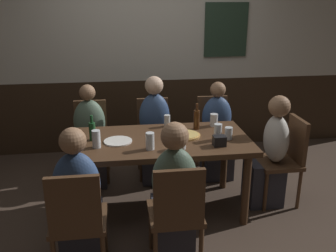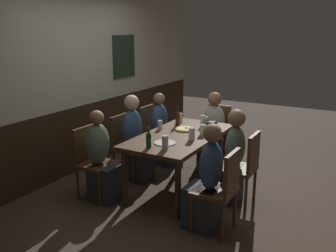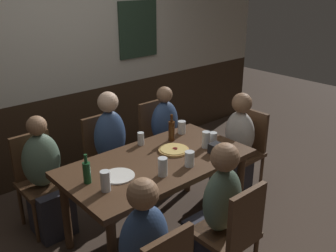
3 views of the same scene
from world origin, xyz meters
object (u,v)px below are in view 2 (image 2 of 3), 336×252
person_mid_far (135,144)px  pizza (185,129)px  pint_glass_stout (206,121)px  pint_glass_amber (165,143)px  chair_mid_near (244,165)px  beer_bottle_brown (178,118)px  chair_head_east (216,130)px  chair_mid_far (126,143)px  chair_left_far (92,158)px  chair_left_near (221,187)px  person_left_near (206,185)px  person_head_east (212,134)px  plate_white_large (165,143)px  person_left_far (102,163)px  tumbler_water (160,125)px  beer_glass_half (203,130)px  dining_table (180,141)px  chair_right_far (153,131)px  condiment_caddy (212,125)px  beer_bottle_green (149,140)px  highball_clear (192,135)px  beer_glass_tall (203,122)px  person_mid_near (231,163)px  person_right_far (162,135)px  pint_glass_pale (180,118)px

person_mid_far → pizza: person_mid_far is taller
pint_glass_stout → pint_glass_amber: pint_glass_amber is taller
chair_mid_near → beer_bottle_brown: bearing=71.1°
chair_head_east → chair_mid_far: same height
chair_left_far → chair_left_near: same height
chair_mid_near → person_left_near: size_ratio=0.77×
person_head_east → plate_white_large: size_ratio=4.35×
chair_mid_near → person_left_far: size_ratio=0.79×
person_left_near → plate_white_large: bearing=65.5°
person_head_east → tumbler_water: 1.08m
person_mid_far → beer_glass_half: bearing=-81.9°
chair_left_far → pizza: (0.94, -0.80, 0.26)m
chair_mid_near → person_mid_far: bearing=90.0°
dining_table → pizza: size_ratio=5.87×
chair_right_far → person_head_east: size_ratio=0.79×
chair_head_east → condiment_caddy: 0.83m
tumbler_water → person_head_east: bearing=-19.7°
condiment_caddy → beer_bottle_brown: bearing=103.2°
chair_left_near → pizza: size_ratio=3.19×
chair_right_far → tumbler_water: chair_right_far is taller
chair_right_far → beer_bottle_brown: beer_bottle_brown is taller
beer_glass_half → beer_bottle_green: 0.83m
chair_left_far → highball_clear: (0.58, -1.08, 0.31)m
chair_left_far → person_head_east: person_head_east is taller
chair_left_far → plate_white_large: (0.30, -0.86, 0.25)m
person_head_east → pint_glass_stout: size_ratio=9.75×
pint_glass_amber → person_mid_far: bearing=53.9°
chair_left_near → beer_glass_half: 1.08m
beer_glass_tall → highball_clear: (-0.63, -0.14, -0.00)m
chair_mid_near → chair_head_east: bearing=34.7°
chair_head_east → beer_glass_half: chair_head_east is taller
person_mid_far → pint_glass_stout: 1.02m
chair_right_far → pint_glass_stout: 0.98m
person_mid_near → person_left_near: 0.71m
person_mid_far → plate_white_large: (-0.41, -0.70, 0.24)m
person_left_far → beer_bottle_green: bearing=-83.0°
chair_left_near → beer_bottle_green: beer_bottle_green is taller
person_left_far → plate_white_large: size_ratio=4.34×
person_right_far → highball_clear: (-0.85, -0.91, 0.35)m
chair_left_near → plate_white_large: 0.92m
person_mid_far → condiment_caddy: 1.07m
chair_left_near → person_head_east: size_ratio=0.79×
plate_white_large → person_left_near: bearing=-114.5°
person_left_far → pint_glass_pale: (1.28, -0.38, 0.33)m
pizza → tumbler_water: tumbler_water is taller
chair_left_near → plate_white_large: (0.30, 0.83, 0.25)m
pint_glass_pale → condiment_caddy: size_ratio=1.14×
pint_glass_stout → chair_mid_far: bearing=122.9°
chair_mid_far → pint_glass_pale: chair_mid_far is taller
chair_right_far → chair_left_near: same height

